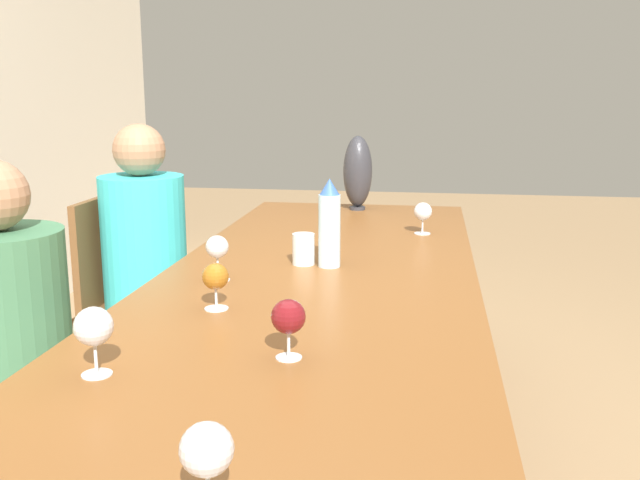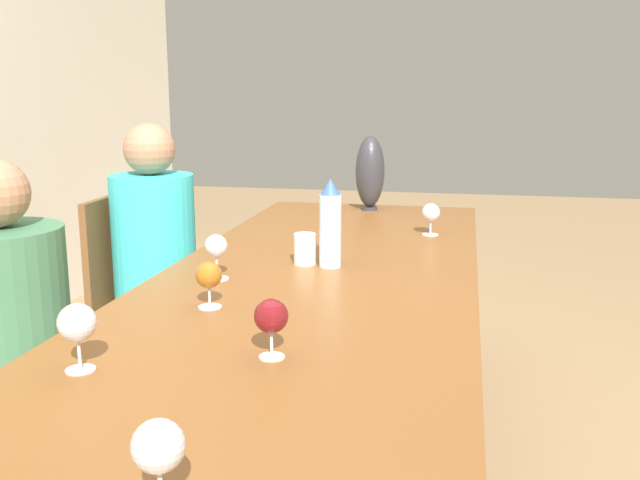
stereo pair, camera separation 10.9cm
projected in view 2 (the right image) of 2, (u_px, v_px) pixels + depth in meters
dining_table at (315, 297)px, 2.19m from camera, size 2.80×0.98×0.75m
water_bottle at (330, 224)px, 2.28m from camera, size 0.07×0.07×0.29m
water_tumbler at (305, 249)px, 2.33m from camera, size 0.07×0.07×0.10m
vase at (369, 172)px, 3.33m from camera, size 0.14×0.14×0.35m
wine_glass_0 at (77, 324)px, 1.44m from camera, size 0.08×0.08×0.14m
wine_glass_1 at (209, 276)px, 1.87m from camera, size 0.07×0.07×0.12m
wine_glass_2 at (431, 213)px, 2.79m from camera, size 0.07×0.07×0.13m
wine_glass_3 at (271, 317)px, 1.52m from camera, size 0.07×0.07×0.13m
wine_glass_4 at (216, 247)px, 2.14m from camera, size 0.07×0.07×0.14m
wine_glass_5 at (158, 448)px, 0.95m from camera, size 0.07×0.07×0.14m
chair_far at (141, 294)px, 2.97m from camera, size 0.44×0.44×0.88m
person_near at (13, 347)px, 2.00m from camera, size 0.35×0.35×1.14m
person_far at (158, 258)px, 2.93m from camera, size 0.34×0.34×1.18m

